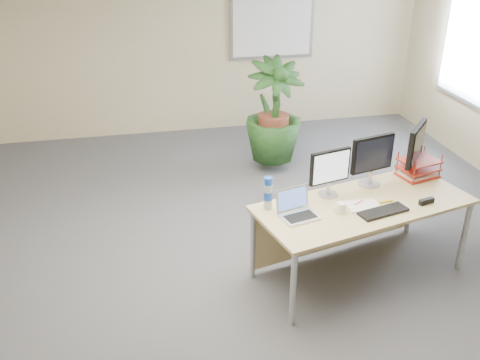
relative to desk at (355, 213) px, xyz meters
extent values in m
plane|color=#48484D|center=(-0.96, -0.02, -0.59)|extent=(8.00, 8.00, 0.00)
cube|color=beige|center=(-0.96, 3.98, 0.76)|extent=(7.00, 0.04, 2.70)
cube|color=#9E9EA2|center=(0.24, 3.95, 0.96)|extent=(1.30, 0.03, 0.95)
cube|color=white|center=(0.24, 3.93, 0.96)|extent=(1.20, 0.01, 0.85)
cube|color=#9E9EA2|center=(2.51, 2.28, 0.96)|extent=(0.03, 1.30, 1.55)
cube|color=white|center=(2.49, 2.28, 0.96)|extent=(0.01, 1.20, 1.45)
cube|color=#D8BB7F|center=(0.03, -0.11, 0.14)|extent=(2.10, 1.26, 0.03)
cube|color=#D8BB7F|center=(-0.06, 0.27, -0.23)|extent=(1.81, 0.45, 0.60)
cylinder|color=#BABABF|center=(-0.79, -0.68, -0.23)|extent=(0.05, 0.05, 0.72)
cylinder|color=#BABABF|center=(1.01, -0.24, -0.23)|extent=(0.05, 0.05, 0.72)
cylinder|color=#BABABF|center=(-0.96, 0.03, -0.23)|extent=(0.05, 0.05, 0.72)
cylinder|color=#BABABF|center=(0.84, 0.46, -0.23)|extent=(0.05, 0.05, 0.72)
imported|color=#133614|center=(-0.16, 2.31, 0.16)|extent=(0.99, 0.99, 1.50)
cylinder|color=#BABABF|center=(-0.24, 0.10, 0.17)|extent=(0.18, 0.18, 0.02)
cylinder|color=#BABABF|center=(-0.24, 0.10, 0.23)|extent=(0.04, 0.04, 0.11)
cube|color=black|center=(-0.24, 0.10, 0.45)|extent=(0.40, 0.13, 0.31)
cube|color=silver|center=(-0.24, 0.08, 0.45)|extent=(0.36, 0.09, 0.27)
cylinder|color=#BABABF|center=(0.22, 0.22, 0.17)|extent=(0.20, 0.20, 0.02)
cylinder|color=#BABABF|center=(0.22, 0.22, 0.24)|extent=(0.04, 0.04, 0.12)
cube|color=black|center=(0.22, 0.22, 0.48)|extent=(0.44, 0.14, 0.34)
cube|color=black|center=(0.22, 0.20, 0.48)|extent=(0.40, 0.10, 0.30)
cylinder|color=#BABABF|center=(0.70, 0.30, 0.17)|extent=(0.22, 0.22, 0.02)
cylinder|color=#BABABF|center=(0.70, 0.30, 0.25)|extent=(0.04, 0.04, 0.13)
cube|color=black|center=(0.70, 0.30, 0.51)|extent=(0.36, 0.39, 0.37)
cube|color=black|center=(0.72, 0.28, 0.51)|extent=(0.30, 0.33, 0.33)
cube|color=silver|center=(-0.62, -0.24, 0.17)|extent=(0.35, 0.28, 0.02)
cube|color=black|center=(-0.62, -0.25, 0.18)|extent=(0.29, 0.20, 0.00)
cube|color=silver|center=(-0.65, -0.10, 0.28)|extent=(0.31, 0.13, 0.20)
cube|color=#517AD2|center=(-0.65, -0.11, 0.28)|extent=(0.27, 0.10, 0.17)
cube|color=black|center=(0.11, -0.30, 0.17)|extent=(0.47, 0.25, 0.03)
cylinder|color=white|center=(-0.24, -0.22, 0.21)|extent=(0.08, 0.08, 0.09)
torus|color=white|center=(-0.29, -0.22, 0.21)|extent=(0.06, 0.03, 0.06)
cube|color=white|center=(-0.01, -0.16, 0.17)|extent=(0.29, 0.22, 0.01)
cylinder|color=orange|center=(-0.03, -0.11, 0.18)|extent=(0.11, 0.07, 0.01)
cylinder|color=yellow|center=(0.22, -0.14, 0.17)|extent=(0.13, 0.03, 0.02)
cylinder|color=#A9BDC6|center=(-0.84, -0.02, 0.28)|extent=(0.08, 0.08, 0.24)
cylinder|color=blue|center=(-0.84, -0.02, 0.43)|extent=(0.07, 0.07, 0.06)
cylinder|color=blue|center=(-0.84, -0.02, 0.29)|extent=(0.08, 0.08, 0.08)
cube|color=#A62514|center=(0.76, 0.29, 0.18)|extent=(0.42, 0.35, 0.02)
cube|color=#A62514|center=(0.76, 0.29, 0.25)|extent=(0.42, 0.35, 0.02)
cube|color=#A62514|center=(0.76, 0.29, 0.33)|extent=(0.42, 0.35, 0.02)
cube|color=white|center=(0.76, 0.29, 0.19)|extent=(0.38, 0.31, 0.02)
cube|color=black|center=(0.56, -0.23, 0.18)|extent=(0.16, 0.07, 0.05)
camera|label=1|loc=(-1.93, -3.96, 2.47)|focal=40.00mm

